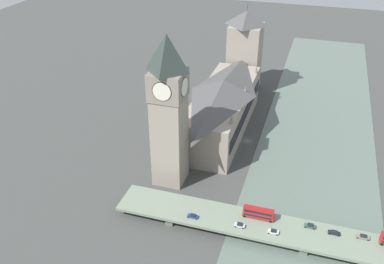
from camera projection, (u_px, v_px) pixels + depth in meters
name	position (u px, v px, depth m)	size (l,w,h in m)	color
ground_plane	(247.00, 141.00, 222.00)	(600.00, 600.00, 0.00)	#424442
river_water	(315.00, 151.00, 212.94)	(57.27, 360.00, 0.30)	slate
parliament_hall	(223.00, 105.00, 225.30)	(25.05, 81.21, 28.93)	gray
clock_tower	(169.00, 108.00, 175.15)	(14.16, 14.16, 67.35)	gray
victoria_tower	(245.00, 52.00, 264.37)	(19.26, 19.26, 54.86)	gray
road_bridge	(306.00, 236.00, 157.30)	(146.54, 15.86, 4.51)	#5D6A59
double_decker_bus_lead	(258.00, 213.00, 162.94)	(11.87, 2.52, 4.69)	red
car_northbound_lead	(193.00, 216.00, 164.26)	(4.11, 1.78, 1.33)	navy
car_northbound_mid	(310.00, 226.00, 159.52)	(4.09, 1.81, 1.44)	#2D5638
car_northbound_tail	(240.00, 225.00, 159.82)	(3.95, 1.88, 1.48)	silver
car_southbound_mid	(273.00, 232.00, 156.89)	(3.92, 1.88, 1.36)	silver
car_southbound_tail	(334.00, 233.00, 156.49)	(4.30, 1.76, 1.30)	black
car_southbound_extra	(363.00, 237.00, 154.67)	(4.54, 1.80, 1.31)	slate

